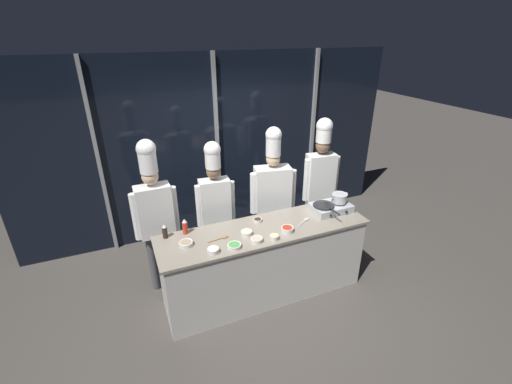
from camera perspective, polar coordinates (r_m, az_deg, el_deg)
The scene contains 22 objects.
ground_plane at distance 4.44m, azimuth 1.31°, elevation -16.28°, with size 24.00×24.00×0.00m, color #47423D.
window_wall_back at distance 5.23m, azimuth -6.57°, elevation 7.45°, with size 5.79×0.09×2.70m.
demo_counter at distance 4.15m, azimuth 1.37°, elevation -11.53°, with size 2.43×0.67×0.92m.
portable_stove at distance 4.33m, azimuth 12.37°, elevation -2.52°, with size 0.48×0.33×0.10m.
frying_pan at distance 4.23m, azimuth 11.26°, elevation -1.97°, with size 0.26×0.46×0.04m.
stock_pot at distance 4.34m, azimuth 13.71°, elevation -0.93°, with size 0.22×0.19×0.11m.
squeeze_bottle_soy at distance 3.82m, azimuth -14.96°, elevation -6.36°, with size 0.06×0.06×0.17m.
squeeze_bottle_chili at distance 3.84m, azimuth -11.76°, elevation -5.67°, with size 0.06×0.06×0.18m.
prep_bowl_scallions at distance 3.57m, azimuth -3.64°, elevation -8.90°, with size 0.15×0.15×0.04m.
prep_bowl_chili_flakes at distance 3.83m, azimuth 5.24°, elevation -6.18°, with size 0.14×0.14×0.06m.
prep_bowl_soy_glaze at distance 4.02m, azimuth 0.28°, elevation -4.67°, with size 0.10×0.10×0.03m.
prep_bowl_ginger at distance 3.69m, azimuth 3.07°, elevation -7.50°, with size 0.10×0.10×0.05m.
prep_bowl_shrimp at distance 3.65m, azimuth 0.10°, elevation -7.92°, with size 0.13×0.13×0.05m.
prep_bowl_chicken at distance 3.76m, azimuth -1.59°, elevation -6.80°, with size 0.13×0.13×0.05m.
prep_bowl_mushrooms at distance 3.67m, azimuth -11.60°, elevation -8.39°, with size 0.15×0.15×0.05m.
prep_bowl_garlic at distance 3.52m, azimuth -7.14°, elevation -9.60°, with size 0.12×0.12×0.05m.
serving_spoon_slotted at distance 4.08m, azimuth 8.22°, elevation -4.67°, with size 0.23×0.16×0.02m.
serving_spoon_solid at distance 3.73m, azimuth -5.65°, elevation -7.61°, with size 0.24×0.06×0.02m.
chef_head at distance 4.06m, azimuth -16.56°, elevation -2.52°, with size 0.52×0.22×1.93m.
chef_sous at distance 4.25m, azimuth -6.84°, elevation -1.25°, with size 0.49×0.22×1.80m.
chef_line at distance 4.52m, azimuth 2.76°, elevation 0.41°, with size 0.61×0.32×1.89m.
chef_pastry at distance 4.77m, azimuth 10.69°, elevation 2.87°, with size 0.51×0.25×1.94m.
Camera 1 is at (-1.38, -3.01, 2.96)m, focal length 24.00 mm.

